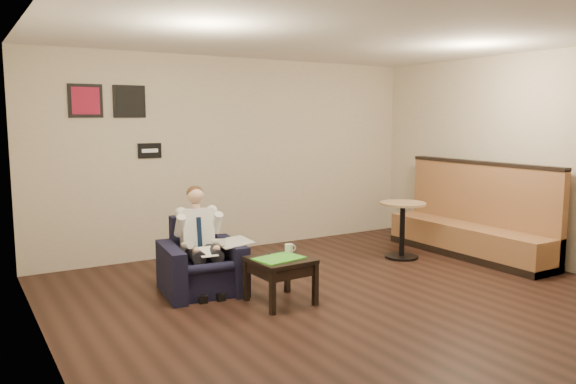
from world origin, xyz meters
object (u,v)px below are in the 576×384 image
seated_man (204,245)px  coffee_mug (289,249)px  side_table (280,281)px  smartphone (276,254)px  banquette (469,210)px  armchair (202,256)px  green_folder (279,258)px  cafe_table (402,230)px

seated_man → coffee_mug: size_ratio=11.03×
side_table → coffee_mug: (0.19, 0.14, 0.29)m
side_table → smartphone: (0.05, 0.17, 0.25)m
seated_man → banquette: (3.89, -0.27, 0.09)m
armchair → seated_man: seated_man is taller
green_folder → cafe_table: size_ratio=0.62×
armchair → coffee_mug: bearing=-33.5°
green_folder → side_table: bearing=36.2°
armchair → green_folder: (0.53, -0.79, 0.08)m
seated_man → banquette: bearing=2.8°
armchair → smartphone: armchair is taller
armchair → cafe_table: (2.99, 0.02, -0.02)m
side_table → green_folder: bearing=-143.8°
cafe_table → green_folder: bearing=-161.7°
armchair → seated_man: 0.19m
coffee_mug → armchair: bearing=139.8°
seated_man → armchair: bearing=90.0°
banquette → side_table: bearing=-173.2°
smartphone → cafe_table: bearing=22.0°
side_table → cafe_table: 2.55m
banquette → seated_man: bearing=176.1°
green_folder → cafe_table: cafe_table is taller
side_table → cafe_table: (2.42, 0.79, 0.15)m
coffee_mug → smartphone: coffee_mug is taller
green_folder → coffee_mug: bearing=36.2°
side_table → coffee_mug: coffee_mug is taller
smartphone → cafe_table: 2.46m
cafe_table → seated_man: bearing=-177.6°
side_table → smartphone: size_ratio=3.93×
banquette → green_folder: bearing=-172.8°
banquette → cafe_table: (-0.89, 0.39, -0.26)m
seated_man → green_folder: 0.88m
green_folder → cafe_table: 2.59m
armchair → banquette: 3.90m
smartphone → side_table: bearing=-97.4°
seated_man → banquette: size_ratio=0.44×
smartphone → banquette: banquette is taller
armchair → seated_man: size_ratio=0.75×
smartphone → seated_man: bearing=149.2°
coffee_mug → banquette: banquette is taller
armchair → side_table: armchair is taller
smartphone → cafe_table: size_ratio=0.19×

